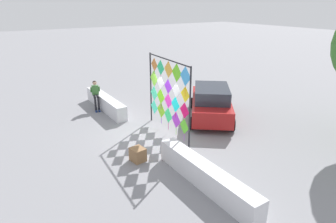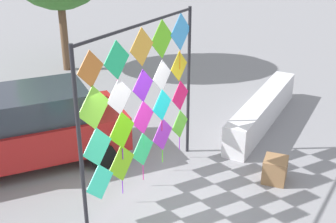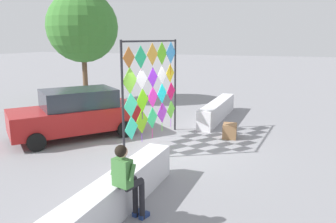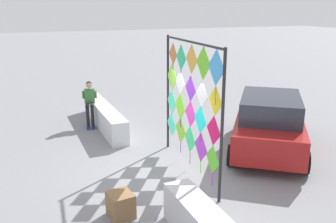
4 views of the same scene
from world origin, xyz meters
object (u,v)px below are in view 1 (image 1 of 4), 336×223
object	(u,v)px
seated_vendor	(96,93)
parked_car	(211,102)
kite_display_rack	(168,92)
cardboard_box_large	(138,154)

from	to	relation	value
seated_vendor	parked_car	distance (m)	6.30
kite_display_rack	cardboard_box_large	distance (m)	3.24
kite_display_rack	parked_car	size ratio (longest dim) A/B	0.78
parked_car	cardboard_box_large	size ratio (longest dim) A/B	8.76
seated_vendor	parked_car	xyz separation A→B (m)	(4.42, 4.49, -0.10)
kite_display_rack	parked_car	distance (m)	3.07
seated_vendor	cardboard_box_large	distance (m)	6.33
seated_vendor	parked_car	size ratio (longest dim) A/B	0.35
seated_vendor	cardboard_box_large	size ratio (longest dim) A/B	3.08
kite_display_rack	seated_vendor	bearing A→B (deg)	-160.84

